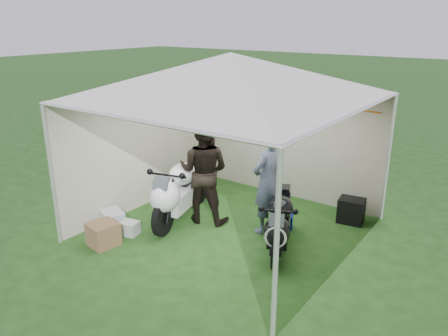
% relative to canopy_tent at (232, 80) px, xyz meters
% --- Properties ---
extents(ground, '(80.00, 80.00, 0.00)m').
position_rel_canopy_tent_xyz_m(ground, '(0.00, -0.03, -2.58)').
color(ground, '#1C4314').
rests_on(ground, ground).
extents(canopy_tent, '(5.66, 5.66, 3.00)m').
position_rel_canopy_tent_xyz_m(canopy_tent, '(0.00, 0.00, 0.00)').
color(canopy_tent, silver).
rests_on(canopy_tent, ground).
extents(motorcycle_white, '(0.87, 2.10, 1.05)m').
position_rel_canopy_tent_xyz_m(motorcycle_white, '(-0.97, -0.23, -1.99)').
color(motorcycle_white, black).
rests_on(motorcycle_white, ground).
extents(motorcycle_black, '(0.92, 1.66, 0.87)m').
position_rel_canopy_tent_xyz_m(motorcycle_black, '(1.04, -0.17, -2.09)').
color(motorcycle_black, black).
rests_on(motorcycle_black, ground).
extents(paddock_stand, '(0.39, 0.33, 0.25)m').
position_rel_canopy_tent_xyz_m(paddock_stand, '(0.72, 0.57, -2.45)').
color(paddock_stand, '#0C11CA').
rests_on(paddock_stand, ground).
extents(person_dark_jacket, '(1.09, 0.96, 1.89)m').
position_rel_canopy_tent_xyz_m(person_dark_jacket, '(-0.60, 0.02, -1.63)').
color(person_dark_jacket, black).
rests_on(person_dark_jacket, ground).
extents(person_blue_jacket, '(0.55, 0.73, 1.81)m').
position_rel_canopy_tent_xyz_m(person_blue_jacket, '(0.53, 0.31, -1.67)').
color(person_blue_jacket, slate).
rests_on(person_blue_jacket, ground).
extents(equipment_box, '(0.49, 0.42, 0.44)m').
position_rel_canopy_tent_xyz_m(equipment_box, '(1.59, 1.50, -2.35)').
color(equipment_box, black).
rests_on(equipment_box, ground).
extents(crate_0, '(0.53, 0.47, 0.29)m').
position_rel_canopy_tent_xyz_m(crate_0, '(-1.75, -1.14, -2.43)').
color(crate_0, '#B6BBC0').
rests_on(crate_0, ground).
extents(crate_1, '(0.49, 0.49, 0.38)m').
position_rel_canopy_tent_xyz_m(crate_1, '(-1.35, -1.67, -2.39)').
color(crate_1, brown).
rests_on(crate_1, ground).
extents(crate_2, '(0.35, 0.31, 0.22)m').
position_rel_canopy_tent_xyz_m(crate_2, '(-1.29, -1.17, -2.46)').
color(crate_2, '#B7BCC1').
rests_on(crate_2, ground).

